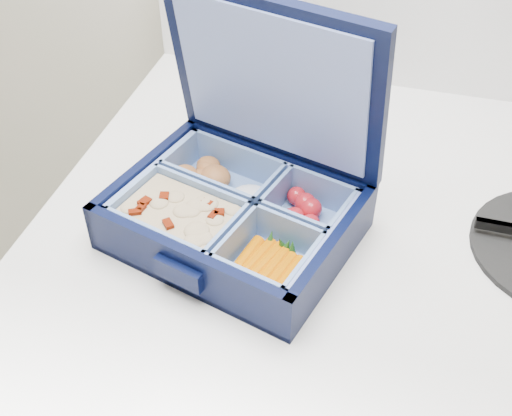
% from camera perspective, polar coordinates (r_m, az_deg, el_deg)
% --- Properties ---
extents(bento_box, '(0.25, 0.22, 0.05)m').
position_cam_1_polar(bento_box, '(0.60, -1.95, -0.75)').
color(bento_box, black).
rests_on(bento_box, stove).
extents(burner_grate_rear, '(0.21, 0.21, 0.02)m').
position_cam_1_polar(burner_grate_rear, '(0.81, 3.41, 10.15)').
color(burner_grate_rear, black).
rests_on(burner_grate_rear, stove).
extents(fork, '(0.06, 0.16, 0.01)m').
position_cam_1_polar(fork, '(0.73, 3.29, 5.62)').
color(fork, silver).
rests_on(fork, stove).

